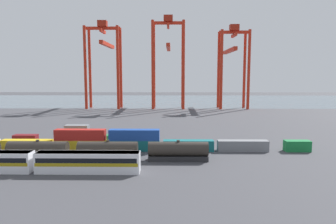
# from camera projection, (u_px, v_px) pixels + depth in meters

# --- Properties ---
(ground_plane) EXTENTS (420.00, 420.00, 0.00)m
(ground_plane) POSITION_uv_depth(u_px,v_px,m) (125.00, 122.00, 121.86)
(ground_plane) COLOR #424247
(harbour_water) EXTENTS (400.00, 110.00, 0.01)m
(harbour_water) POSITION_uv_depth(u_px,v_px,m) (147.00, 100.00, 225.97)
(harbour_water) COLOR slate
(harbour_water) RESTS_ON ground_plane
(passenger_train) EXTENTS (39.79, 3.14, 3.90)m
(passenger_train) POSITION_uv_depth(u_px,v_px,m) (34.00, 161.00, 59.30)
(passenger_train) COLOR silver
(passenger_train) RESTS_ON ground_plane
(freight_tank_row) EXTENTS (58.04, 2.98, 4.44)m
(freight_tank_row) POSITION_uv_depth(u_px,v_px,m) (73.00, 151.00, 67.62)
(freight_tank_row) COLOR #232326
(freight_tank_row) RESTS_ON ground_plane
(shipping_container_1) EXTENTS (12.10, 2.44, 2.60)m
(shipping_container_1) POSITION_uv_depth(u_px,v_px,m) (27.00, 145.00, 76.54)
(shipping_container_1) COLOR gold
(shipping_container_1) RESTS_ON ground_plane
(shipping_container_2) EXTENTS (12.10, 2.44, 2.60)m
(shipping_container_2) POSITION_uv_depth(u_px,v_px,m) (81.00, 145.00, 76.36)
(shipping_container_2) COLOR gold
(shipping_container_2) RESTS_ON ground_plane
(shipping_container_3) EXTENTS (12.10, 2.44, 2.60)m
(shipping_container_3) POSITION_uv_depth(u_px,v_px,m) (80.00, 135.00, 76.06)
(shipping_container_3) COLOR #AD211C
(shipping_container_3) RESTS_ON shipping_container_2
(shipping_container_4) EXTENTS (12.10, 2.44, 2.60)m
(shipping_container_4) POSITION_uv_depth(u_px,v_px,m) (134.00, 145.00, 76.19)
(shipping_container_4) COLOR #146066
(shipping_container_4) RESTS_ON ground_plane
(shipping_container_5) EXTENTS (12.10, 2.44, 2.60)m
(shipping_container_5) POSITION_uv_depth(u_px,v_px,m) (134.00, 135.00, 75.88)
(shipping_container_5) COLOR #1C4299
(shipping_container_5) RESTS_ON shipping_container_4
(shipping_container_6) EXTENTS (12.10, 2.44, 2.60)m
(shipping_container_6) POSITION_uv_depth(u_px,v_px,m) (188.00, 146.00, 76.02)
(shipping_container_6) COLOR #146066
(shipping_container_6) RESTS_ON ground_plane
(shipping_container_7) EXTENTS (12.10, 2.44, 2.60)m
(shipping_container_7) POSITION_uv_depth(u_px,v_px,m) (243.00, 146.00, 75.84)
(shipping_container_7) COLOR slate
(shipping_container_7) RESTS_ON ground_plane
(shipping_container_8) EXTENTS (6.04, 2.44, 2.60)m
(shipping_container_8) POSITION_uv_depth(u_px,v_px,m) (297.00, 146.00, 75.67)
(shipping_container_8) COLOR #197538
(shipping_container_8) RESTS_ON ground_plane
(shipping_container_11) EXTENTS (6.04, 2.44, 2.60)m
(shipping_container_11) POSITION_uv_depth(u_px,v_px,m) (26.00, 140.00, 83.04)
(shipping_container_11) COLOR maroon
(shipping_container_11) RESTS_ON ground_plane
(shipping_container_12) EXTENTS (6.04, 2.44, 2.60)m
(shipping_container_12) POSITION_uv_depth(u_px,v_px,m) (77.00, 140.00, 82.86)
(shipping_container_12) COLOR silver
(shipping_container_12) RESTS_ON ground_plane
(shipping_container_13) EXTENTS (6.04, 2.44, 2.60)m
(shipping_container_13) POSITION_uv_depth(u_px,v_px,m) (77.00, 130.00, 82.55)
(shipping_container_13) COLOR slate
(shipping_container_13) RESTS_ON shipping_container_12
(shipping_container_14) EXTENTS (12.10, 2.44, 2.60)m
(shipping_container_14) POSITION_uv_depth(u_px,v_px,m) (129.00, 140.00, 82.68)
(shipping_container_14) COLOR #197538
(shipping_container_14) RESTS_ON ground_plane
(gantry_crane_west) EXTENTS (18.89, 34.06, 47.07)m
(gantry_crane_west) POSITION_uv_depth(u_px,v_px,m) (104.00, 55.00, 172.87)
(gantry_crane_west) COLOR red
(gantry_crane_west) RESTS_ON ground_plane
(gantry_crane_central) EXTENTS (17.71, 34.14, 49.75)m
(gantry_crane_central) POSITION_uv_depth(u_px,v_px,m) (168.00, 54.00, 172.19)
(gantry_crane_central) COLOR red
(gantry_crane_central) RESTS_ON ground_plane
(gantry_crane_east) EXTENTS (15.99, 36.09, 44.87)m
(gantry_crane_east) POSITION_uv_depth(u_px,v_px,m) (233.00, 58.00, 172.49)
(gantry_crane_east) COLOR red
(gantry_crane_east) RESTS_ON ground_plane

